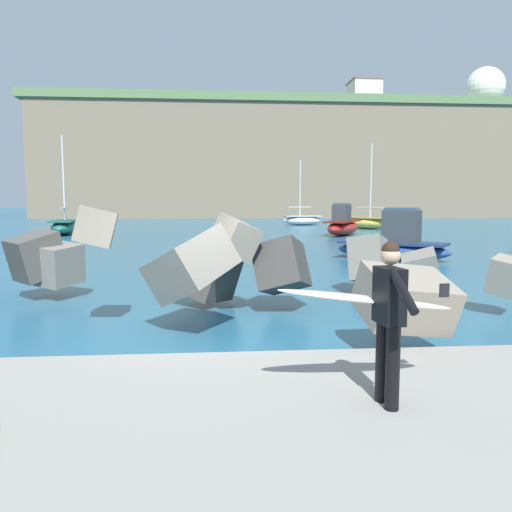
% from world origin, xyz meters
% --- Properties ---
extents(ground_plane, '(400.00, 400.00, 0.00)m').
position_xyz_m(ground_plane, '(0.00, 0.00, 0.00)').
color(ground_plane, '#235B7A').
extents(walkway_path, '(48.00, 4.40, 0.24)m').
position_xyz_m(walkway_path, '(0.00, -4.00, 0.12)').
color(walkway_path, gray).
rests_on(walkway_path, ground).
extents(breakwater_jetty, '(31.71, 6.85, 2.39)m').
position_xyz_m(breakwater_jetty, '(-0.86, 1.42, 1.09)').
color(breakwater_jetty, '#3D3A38').
rests_on(breakwater_jetty, ground).
extents(surfer_with_board, '(2.12, 1.26, 1.78)m').
position_xyz_m(surfer_with_board, '(2.04, -3.78, 1.28)').
color(surfer_with_board, black).
rests_on(surfer_with_board, walkway_path).
extents(boat_near_left, '(4.26, 2.36, 6.66)m').
position_xyz_m(boat_near_left, '(9.48, 42.89, 0.56)').
color(boat_near_left, white).
rests_on(boat_near_left, ground).
extents(boat_near_centre, '(4.83, 4.08, 2.19)m').
position_xyz_m(boat_near_centre, '(7.79, 11.48, 0.65)').
color(boat_near_centre, navy).
rests_on(boat_near_centre, ground).
extents(boat_near_right, '(4.24, 5.79, 2.33)m').
position_xyz_m(boat_near_right, '(9.59, 26.96, 0.75)').
color(boat_near_right, maroon).
rests_on(boat_near_right, ground).
extents(boat_mid_right, '(4.17, 5.47, 7.49)m').
position_xyz_m(boat_mid_right, '(13.94, 35.36, 0.59)').
color(boat_mid_right, '#EAC64C').
rests_on(boat_mid_right, ground).
extents(boat_far_left, '(2.46, 5.68, 7.30)m').
position_xyz_m(boat_far_left, '(-10.78, 29.56, 0.59)').
color(boat_far_left, '#1E6656').
rests_on(boat_far_left, ground).
extents(headland_bluff, '(101.17, 38.35, 17.85)m').
position_xyz_m(headland_bluff, '(23.92, 82.86, 8.95)').
color(headland_bluff, '#756651').
rests_on(headland_bluff, ground).
extents(radar_dome, '(6.84, 6.84, 8.89)m').
position_xyz_m(radar_dome, '(49.84, 81.83, 22.66)').
color(radar_dome, silver).
rests_on(radar_dome, headland_bluff).
extents(station_building_west, '(5.09, 7.23, 4.86)m').
position_xyz_m(station_building_west, '(6.17, 90.06, 20.29)').
color(station_building_west, '#B2ADA3').
rests_on(station_building_west, headland_bluff).
extents(station_building_central, '(5.33, 6.34, 6.59)m').
position_xyz_m(station_building_central, '(28.03, 84.32, 21.16)').
color(station_building_central, silver).
rests_on(station_building_central, headland_bluff).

